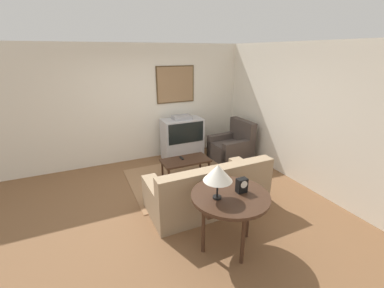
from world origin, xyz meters
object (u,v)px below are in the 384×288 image
at_px(table_lamp, 218,173).
at_px(mantel_clock, 242,185).
at_px(console_table, 230,200).
at_px(coffee_table, 186,162).
at_px(couch, 208,192).
at_px(armchair, 232,147).
at_px(tv, 182,138).

xyz_separation_m(table_lamp, mantel_clock, (0.36, -0.00, -0.25)).
bearing_deg(table_lamp, console_table, 0.14).
height_order(coffee_table, table_lamp, table_lamp).
bearing_deg(table_lamp, coffee_table, 77.41).
distance_m(console_table, table_lamp, 0.46).
bearing_deg(coffee_table, table_lamp, -102.59).
bearing_deg(table_lamp, couch, 67.72).
relative_size(couch, console_table, 1.96).
xyz_separation_m(coffee_table, mantel_clock, (-0.11, -2.09, 0.54)).
xyz_separation_m(armchair, console_table, (-1.71, -2.55, 0.43)).
bearing_deg(mantel_clock, coffee_table, 87.08).
height_order(couch, mantel_clock, mantel_clock).
bearing_deg(armchair, coffee_table, -75.20).
xyz_separation_m(tv, armchair, (1.09, -0.57, -0.21)).
bearing_deg(console_table, coffee_table, 82.70).
relative_size(table_lamp, mantel_clock, 2.36).
bearing_deg(coffee_table, couch, -93.90).
bearing_deg(coffee_table, mantel_clock, -92.92).
bearing_deg(table_lamp, mantel_clock, -0.18).
relative_size(coffee_table, console_table, 0.97).
bearing_deg(armchair, table_lamp, -39.73).
distance_m(tv, coffee_table, 1.09).
height_order(armchair, mantel_clock, mantel_clock).
relative_size(armchair, coffee_table, 0.98).
distance_m(couch, console_table, 1.06).
height_order(couch, console_table, couch).
bearing_deg(coffee_table, console_table, -97.30).
distance_m(tv, mantel_clock, 3.18).
bearing_deg(console_table, tv, 78.78).
bearing_deg(mantel_clock, table_lamp, 179.82).
distance_m(tv, table_lamp, 3.29).
distance_m(coffee_table, table_lamp, 2.28).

